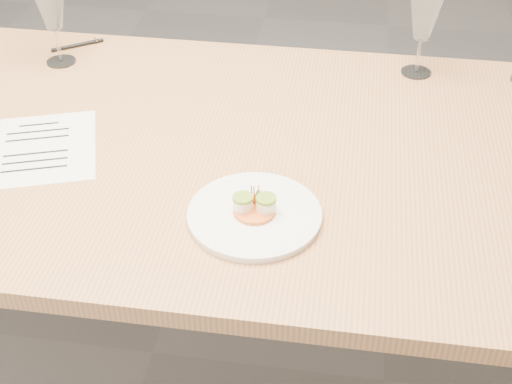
# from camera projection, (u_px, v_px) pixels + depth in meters

# --- Properties ---
(ground) EXTENTS (7.00, 7.00, 0.00)m
(ground) POSITION_uv_depth(u_px,v_px,m) (153.00, 352.00, 2.07)
(ground) COLOR slate
(ground) RESTS_ON ground
(dining_table) EXTENTS (2.40, 1.00, 0.75)m
(dining_table) POSITION_uv_depth(u_px,v_px,m) (126.00, 161.00, 1.65)
(dining_table) COLOR tan
(dining_table) RESTS_ON ground
(dinner_plate) EXTENTS (0.26, 0.26, 0.07)m
(dinner_plate) POSITION_uv_depth(u_px,v_px,m) (255.00, 214.00, 1.38)
(dinner_plate) COLOR white
(dinner_plate) RESTS_ON dining_table
(recipe_sheet) EXTENTS (0.29, 0.33, 0.00)m
(recipe_sheet) POSITION_uv_depth(u_px,v_px,m) (45.00, 148.00, 1.57)
(recipe_sheet) COLOR white
(recipe_sheet) RESTS_ON dining_table
(ballpoint_pen) EXTENTS (0.12, 0.09, 0.01)m
(ballpoint_pen) POSITION_uv_depth(u_px,v_px,m) (78.00, 45.00, 1.96)
(ballpoint_pen) COLOR black
(ballpoint_pen) RESTS_ON dining_table
(wine_glass_0) EXTENTS (0.09, 0.09, 0.22)m
(wine_glass_0) POSITION_uv_depth(u_px,v_px,m) (51.00, 8.00, 1.80)
(wine_glass_0) COLOR white
(wine_glass_0) RESTS_ON dining_table
(wine_glass_1) EXTENTS (0.09, 0.09, 0.22)m
(wine_glass_1) POSITION_uv_depth(u_px,v_px,m) (424.00, 17.00, 1.75)
(wine_glass_1) COLOR white
(wine_glass_1) RESTS_ON dining_table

